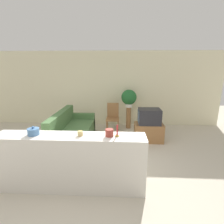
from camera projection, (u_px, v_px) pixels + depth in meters
name	position (u px, v px, depth m)	size (l,w,h in m)	color
ground_plane	(77.00, 176.00, 3.52)	(14.00, 14.00, 0.00)	beige
wall_back	(98.00, 89.00, 6.50)	(9.00, 0.06, 2.70)	beige
couch	(72.00, 132.00, 5.05)	(0.93, 2.01, 0.90)	#476B3D
tv_stand	(148.00, 132.00, 5.16)	(0.83, 0.50, 0.53)	olive
television	(149.00, 116.00, 5.04)	(0.64, 0.48, 0.44)	#232328
wooden_chair	(113.00, 116.00, 5.99)	(0.44, 0.44, 0.94)	olive
plant_stand	(128.00, 118.00, 6.23)	(0.17, 0.17, 0.77)	olive
potted_plant	(129.00, 98.00, 6.05)	(0.53, 0.53, 0.62)	white
foreground_counter	(71.00, 162.00, 3.09)	(2.61, 0.44, 1.01)	silver
decorative_bowl	(33.00, 132.00, 2.97)	(0.20, 0.20, 0.16)	#4C7AAD
candle_jar	(80.00, 133.00, 2.94)	(0.09, 0.09, 0.08)	tan
candlestick	(117.00, 133.00, 2.90)	(0.07, 0.07, 0.20)	#B7933D
coffee_tin	(109.00, 133.00, 2.91)	(0.14, 0.14, 0.12)	#99382D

